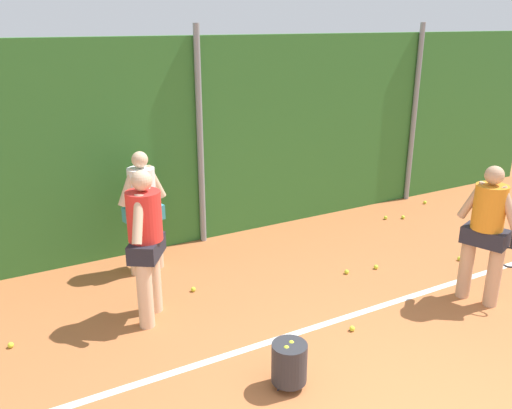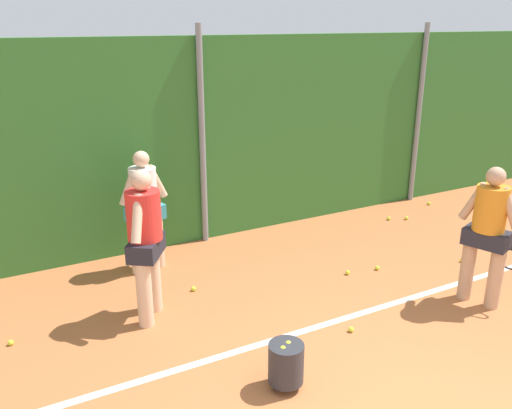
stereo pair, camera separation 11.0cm
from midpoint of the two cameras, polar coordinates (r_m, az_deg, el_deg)
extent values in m
plane|color=#B76638|center=(6.24, 8.59, -15.43)|extent=(24.51, 24.51, 0.00)
cube|color=#33702D|center=(8.69, -5.87, 6.70)|extent=(15.93, 0.25, 3.31)
cylinder|color=gray|center=(8.51, -5.44, 7.07)|extent=(0.10, 0.10, 3.49)
cylinder|color=gray|center=(11.07, 17.36, 9.12)|extent=(0.10, 0.10, 3.49)
cube|color=white|center=(6.57, 5.96, -13.29)|extent=(11.64, 0.10, 0.01)
cylinder|color=tan|center=(7.59, 22.15, -6.57)|extent=(0.18, 0.18, 0.81)
cylinder|color=tan|center=(7.50, 24.72, -7.26)|extent=(0.18, 0.18, 0.81)
cube|color=#23232D|center=(7.35, 23.95, -3.31)|extent=(0.48, 0.62, 0.22)
cylinder|color=orange|center=(7.22, 24.37, -0.40)|extent=(0.40, 0.40, 0.58)
sphere|color=tan|center=(7.10, 24.83, 2.77)|extent=(0.23, 0.23, 0.23)
cylinder|color=tan|center=(7.27, 22.76, 0.32)|extent=(0.19, 0.31, 0.55)
cylinder|color=tan|center=(7.15, 26.11, -0.48)|extent=(0.19, 0.31, 0.55)
torus|color=#26262B|center=(7.40, 26.12, -5.32)|extent=(0.12, 0.28, 0.28)
cylinder|color=beige|center=(6.88, -10.53, -7.98)|extent=(0.19, 0.19, 0.84)
cylinder|color=beige|center=(6.56, -11.44, -9.44)|extent=(0.19, 0.19, 0.84)
cube|color=#23232D|center=(6.49, -11.27, -4.54)|extent=(0.58, 0.65, 0.22)
cylinder|color=red|center=(6.34, -11.51, -1.14)|extent=(0.41, 0.41, 0.60)
sphere|color=beige|center=(6.20, -11.77, 2.60)|extent=(0.24, 0.24, 0.24)
cylinder|color=beige|center=(6.53, -10.94, -0.07)|extent=(0.24, 0.30, 0.57)
cylinder|color=beige|center=(6.12, -12.17, -1.50)|extent=(0.24, 0.30, 0.57)
cylinder|color=beige|center=(8.05, -10.14, -3.96)|extent=(0.18, 0.18, 0.79)
cylinder|color=beige|center=(7.90, -12.35, -4.58)|extent=(0.18, 0.18, 0.79)
cube|color=teal|center=(7.79, -11.47, -0.87)|extent=(0.58, 0.42, 0.21)
cylinder|color=white|center=(7.67, -11.66, 1.86)|extent=(0.39, 0.39, 0.56)
sphere|color=beige|center=(7.56, -11.87, 4.81)|extent=(0.23, 0.23, 0.23)
cylinder|color=beige|center=(7.76, -10.26, 2.48)|extent=(0.32, 0.15, 0.53)
cylinder|color=beige|center=(7.56, -13.14, 1.83)|extent=(0.32, 0.15, 0.53)
cylinder|color=#2D2D33|center=(5.53, 3.84, -16.65)|extent=(0.36, 0.36, 0.42)
cylinder|color=#2D2D33|center=(5.73, 4.91, -18.31)|extent=(0.02, 0.02, 0.08)
cylinder|color=#2D2D33|center=(5.63, 2.62, -19.08)|extent=(0.02, 0.02, 0.08)
cylinder|color=#2D2D33|center=(5.76, 3.09, -18.02)|extent=(0.02, 0.02, 0.08)
sphere|color=#CCDB33|center=(5.46, 4.08, -14.75)|extent=(0.07, 0.07, 0.07)
sphere|color=#CCDB33|center=(5.38, 3.53, -15.27)|extent=(0.07, 0.07, 0.07)
sphere|color=#CCDB33|center=(6.85, -24.47, -13.39)|extent=(0.07, 0.07, 0.07)
sphere|color=#CCDB33|center=(10.29, 16.18, -1.41)|extent=(0.07, 0.07, 0.07)
sphere|color=#CCDB33|center=(10.18, 14.40, -1.46)|extent=(0.07, 0.07, 0.07)
sphere|color=#CCDB33|center=(8.80, 21.63, -5.59)|extent=(0.07, 0.07, 0.07)
sphere|color=#CCDB33|center=(7.41, -6.32, -9.01)|extent=(0.07, 0.07, 0.07)
sphere|color=#CCDB33|center=(7.93, 10.23, -7.22)|extent=(0.07, 0.07, 0.07)
sphere|color=#CCDB33|center=(8.17, 13.31, -6.65)|extent=(0.07, 0.07, 0.07)
sphere|color=#CCDB33|center=(11.25, 18.39, 0.12)|extent=(0.07, 0.07, 0.07)
sphere|color=#CCDB33|center=(6.60, 10.69, -13.08)|extent=(0.07, 0.07, 0.07)
camera|label=1|loc=(0.05, -89.53, 0.16)|focal=37.16mm
camera|label=2|loc=(0.05, 90.47, -0.16)|focal=37.16mm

